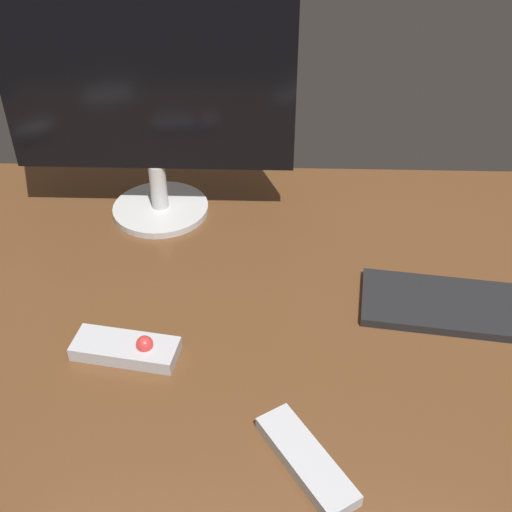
{
  "coord_description": "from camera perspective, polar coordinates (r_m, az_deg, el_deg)",
  "views": [
    {
      "loc": [
        1.71,
        -82.39,
        73.03
      ],
      "look_at": [
        -1.01,
        2.19,
        8.0
      ],
      "focal_mm": 45.29,
      "sensor_mm": 36.0,
      "label": 1
    }
  ],
  "objects": [
    {
      "name": "tv_remote",
      "position": [
        0.86,
        4.45,
        -17.52
      ],
      "size": [
        13.19,
        16.5,
        1.94
      ],
      "primitive_type": "cube",
      "rotation": [
        0.0,
        0.0,
        -0.99
      ],
      "color": "#B7B7BC",
      "rests_on": "desk"
    },
    {
      "name": "desk",
      "position": [
        1.09,
        0.49,
        -3.62
      ],
      "size": [
        140.0,
        84.0,
        2.0
      ],
      "primitive_type": "cube",
      "color": "brown",
      "rests_on": "ground"
    },
    {
      "name": "keyboard",
      "position": [
        1.11,
        19.89,
        -4.48
      ],
      "size": [
        42.18,
        18.49,
        1.45
      ],
      "primitive_type": "cube",
      "rotation": [
        0.0,
        0.0,
        -0.13
      ],
      "color": "black",
      "rests_on": "desk"
    },
    {
      "name": "media_remote",
      "position": [
        0.99,
        -11.32,
        -8.01
      ],
      "size": [
        16.51,
        8.32,
        3.98
      ],
      "rotation": [
        0.0,
        0.0,
        -0.16
      ],
      "color": "#B7B7BC",
      "rests_on": "desk"
    },
    {
      "name": "monitor",
      "position": [
        1.18,
        -9.5,
        14.12
      ],
      "size": [
        51.76,
        18.79,
        45.77
      ],
      "rotation": [
        0.0,
        0.0,
        -0.0
      ],
      "color": "silver",
      "rests_on": "desk"
    }
  ]
}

